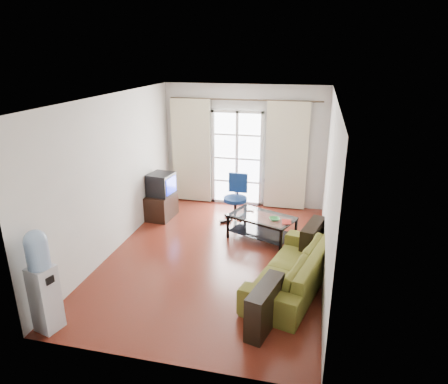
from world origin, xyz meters
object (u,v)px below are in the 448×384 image
object	(u,v)px
sofa	(292,268)
coffee_table	(262,224)
crt_tv	(160,184)
tv_stand	(162,206)
task_chair	(236,208)
water_cooler	(42,279)

from	to	relation	value
sofa	coffee_table	size ratio (longest dim) A/B	1.68
coffee_table	crt_tv	world-z (taller)	crt_tv
tv_stand	task_chair	distance (m)	1.58
coffee_table	task_chair	xyz separation A→B (m)	(-0.65, 0.76, -0.02)
task_chair	water_cooler	distance (m)	4.25
coffee_table	tv_stand	bearing A→B (deg)	165.53
coffee_table	task_chair	bearing A→B (deg)	130.77
water_cooler	coffee_table	bearing A→B (deg)	68.76
sofa	tv_stand	distance (m)	3.53
crt_tv	task_chair	xyz separation A→B (m)	(1.56, 0.18, -0.46)
sofa	task_chair	world-z (taller)	task_chair
coffee_table	water_cooler	distance (m)	3.91
coffee_table	tv_stand	size ratio (longest dim) A/B	1.89
tv_stand	crt_tv	bearing A→B (deg)	-1.08
crt_tv	water_cooler	bearing A→B (deg)	-82.76
water_cooler	sofa	bearing A→B (deg)	44.44
tv_stand	crt_tv	world-z (taller)	crt_tv
sofa	task_chair	distance (m)	2.58
task_chair	coffee_table	bearing A→B (deg)	-46.08
tv_stand	crt_tv	distance (m)	0.49
coffee_table	crt_tv	distance (m)	2.33
task_chair	water_cooler	world-z (taller)	water_cooler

